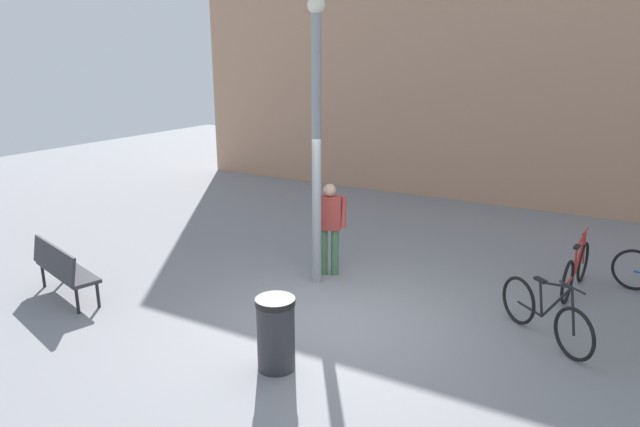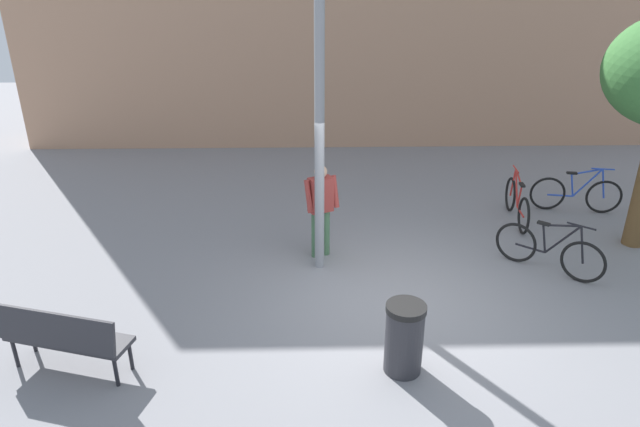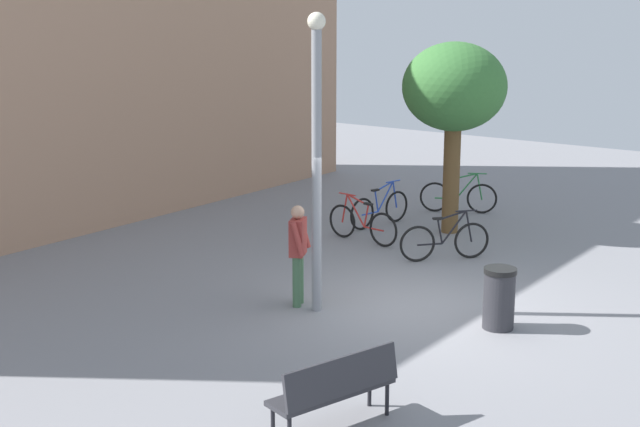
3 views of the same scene
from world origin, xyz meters
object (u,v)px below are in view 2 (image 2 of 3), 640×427
Objects in this scene: lamppost at (319,115)px; trash_bin at (404,338)px; bicycle_black at (549,251)px; bicycle_red at (517,203)px; person_by_lamppost at (321,205)px; bicycle_blue at (576,194)px; park_bench at (63,336)px.

trash_bin is at bearing -70.02° from lamppost.
bicycle_black is (3.78, -0.26, -2.23)m from lamppost.
lamppost is 4.86m from bicycle_red.
person_by_lamppost is 0.94× the size of bicycle_blue.
park_bench is 1.19× the size of bicycle_black.
person_by_lamppost reaches higher than bicycle_red.
lamppost reaches higher than park_bench.
bicycle_blue is at bearing 18.10° from bicycle_red.
lamppost is 2.60× the size of bicycle_red.
bicycle_black is at bearing 18.93° from park_bench.
bicycle_blue is at bearing 29.74° from park_bench.
bicycle_blue is 1.27× the size of bicycle_black.
bicycle_red and bicycle_black have the same top height.
bicycle_red is (3.95, 1.77, -2.23)m from lamppost.
park_bench is 8.40m from bicycle_red.
bicycle_blue is (5.30, 1.83, -0.58)m from person_by_lamppost.
person_by_lamppost is at bearing 85.64° from lamppost.
bicycle_black is 1.48× the size of trash_bin.
bicycle_blue is 1.88× the size of trash_bin.
bicycle_black is at bearing -94.68° from bicycle_red.
trash_bin is (4.18, -0.05, -0.07)m from park_bench.
person_by_lamppost is at bearing 107.09° from trash_bin.
trash_bin is at bearing -138.84° from bicycle_black.
lamppost is 2.81× the size of park_bench.
person_by_lamppost is 4.19m from bicycle_red.
person_by_lamppost is 4.45m from park_bench.
lamppost reaches higher than person_by_lamppost.
bicycle_red is at bearing 19.30° from person_by_lamppost.
bicycle_black is (3.75, -0.66, -0.58)m from person_by_lamppost.
bicycle_red is 5.37m from trash_bin.
bicycle_red is (7.14, 4.42, -0.16)m from park_bench.
bicycle_black is at bearing -9.90° from person_by_lamppost.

